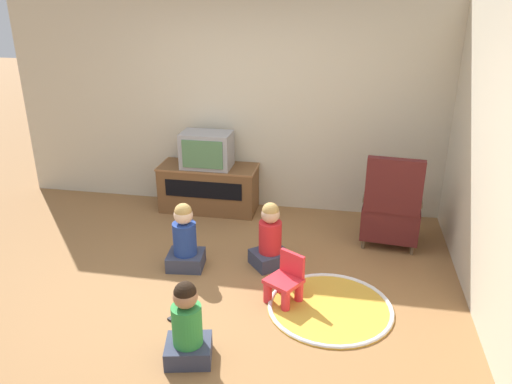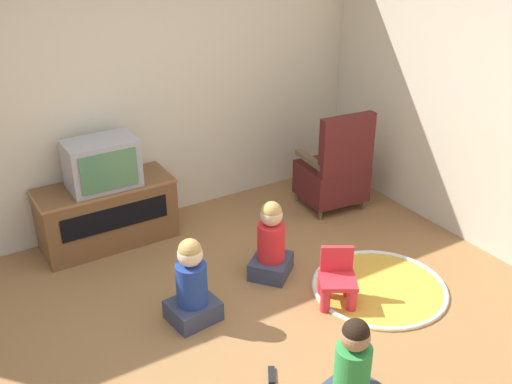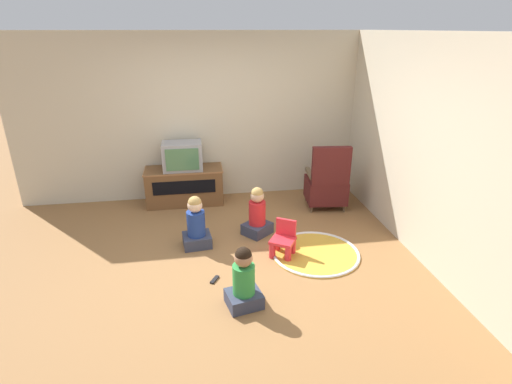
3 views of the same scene
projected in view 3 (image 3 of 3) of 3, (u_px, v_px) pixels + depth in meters
The scene contains 12 objects.
ground_plane at pixel (223, 263), 4.79m from camera, with size 30.00×30.00×0.00m, color olive.
wall_back at pixel (192, 119), 6.27m from camera, with size 5.47×0.12×2.58m.
wall_right at pixel (445, 160), 4.31m from camera, with size 0.12×5.26×2.58m.
tv_cabinet at pixel (185, 185), 6.32m from camera, with size 1.21×0.50×0.58m.
television at pixel (182, 156), 6.11m from camera, with size 0.60×0.39×0.43m.
black_armchair at pixel (327, 184), 6.13m from camera, with size 0.64×0.60×1.03m.
yellow_kid_chair at pixel (283, 242), 4.90m from camera, with size 0.38×0.37×0.44m.
play_mat at pixel (316, 253), 4.98m from camera, with size 1.10×1.10×0.04m.
child_watching_left at pixel (244, 281), 3.96m from camera, with size 0.40×0.36×0.67m.
child_watching_center at pixel (257, 214), 5.36m from camera, with size 0.46×0.45×0.68m.
child_watching_right at pixel (196, 225), 5.06m from camera, with size 0.38×0.34×0.69m.
remote_control at pixel (215, 280), 4.45m from camera, with size 0.12×0.15×0.02m.
Camera 3 is at (-0.26, -4.12, 2.61)m, focal length 28.00 mm.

